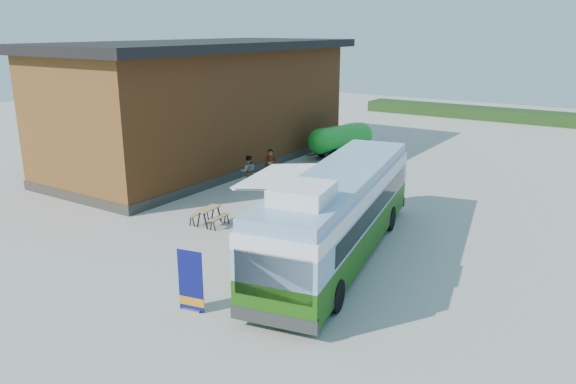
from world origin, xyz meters
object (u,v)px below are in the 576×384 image
Objects in this scene: person_b at (248,171)px; picnic_table at (209,212)px; slurry_tanker at (341,139)px; person_a at (271,166)px; bus at (339,211)px; banner at (191,287)px.

picnic_table is at bearing 71.18° from person_b.
person_a is at bearing -73.82° from slurry_tanker.
person_a is 0.34× the size of slurry_tanker.
slurry_tanker reaches higher than picnic_table.
bus is 8.77× the size of picnic_table.
person_a is 1.55m from person_b.
banner is at bearing 80.03° from person_b.
slurry_tanker is at bearing 63.60° from person_a.
bus is 2.34× the size of slurry_tanker.
person_b is (-6.93, 11.97, 0.06)m from banner.
bus is at bearing -4.63° from picnic_table.
slurry_tanker is at bearing -133.63° from person_b.
person_b is at bearing -130.52° from person_a.
picnic_table is 0.83× the size of person_b.
picnic_table is (-6.39, 0.06, -1.24)m from bus.
person_b is at bearing 108.70° from banner.
picnic_table is at bearing -66.29° from slurry_tanker.
person_b is at bearing 107.16° from picnic_table.
banner is (-1.71, -6.12, -1.01)m from bus.
picnic_table is at bearing 168.07° from bus.
picnic_table is (-4.68, 6.18, -0.23)m from banner.
banner reaches higher than person_a.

